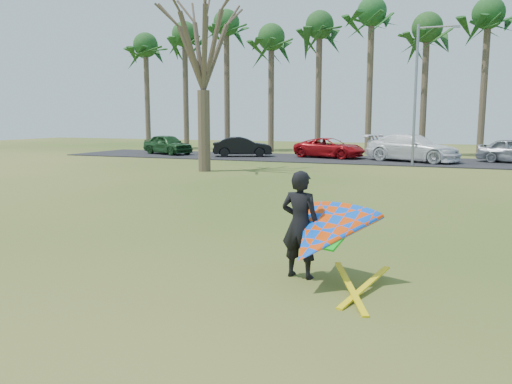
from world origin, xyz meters
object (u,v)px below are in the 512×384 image
(car_2, at_px, (330,148))
(kite_flyer, at_px, (319,234))
(streetlight, at_px, (419,88))
(car_0, at_px, (168,144))
(car_1, at_px, (242,147))
(car_3, at_px, (412,148))
(bare_tree_left, at_px, (203,36))

(car_2, height_order, kite_flyer, kite_flyer)
(streetlight, bearing_deg, car_0, 171.75)
(car_1, height_order, car_2, car_1)
(car_3, xyz_separation_m, kite_flyer, (0.31, -25.16, -0.06))
(car_1, xyz_separation_m, kite_flyer, (11.98, -25.10, 0.11))
(car_3, height_order, kite_flyer, kite_flyer)
(car_0, height_order, car_2, car_0)
(car_2, bearing_deg, bare_tree_left, 172.57)
(car_0, distance_m, kite_flyer, 31.06)
(car_3, bearing_deg, car_0, 110.52)
(bare_tree_left, xyz_separation_m, car_3, (9.79, 9.65, -5.99))
(car_2, distance_m, kite_flyer, 26.88)
(car_3, bearing_deg, car_1, 110.83)
(bare_tree_left, bearing_deg, streetlight, 34.57)
(car_0, bearing_deg, car_3, -68.52)
(streetlight, distance_m, car_0, 18.82)
(streetlight, bearing_deg, car_1, 167.88)
(car_2, bearing_deg, car_0, 109.02)
(car_0, relative_size, kite_flyer, 1.84)
(car_1, bearing_deg, bare_tree_left, 167.20)
(car_0, relative_size, car_2, 0.90)
(streetlight, distance_m, car_3, 4.44)
(car_3, bearing_deg, bare_tree_left, 155.09)
(streetlight, relative_size, car_1, 1.90)
(bare_tree_left, distance_m, car_0, 14.01)
(car_1, distance_m, car_3, 11.68)
(streetlight, height_order, car_2, streetlight)
(bare_tree_left, relative_size, streetlight, 1.21)
(streetlight, bearing_deg, kite_flyer, -90.14)
(car_0, xyz_separation_m, car_1, (6.23, -0.06, -0.06))
(car_0, xyz_separation_m, car_3, (17.91, -0.00, 0.11))
(streetlight, height_order, car_1, streetlight)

